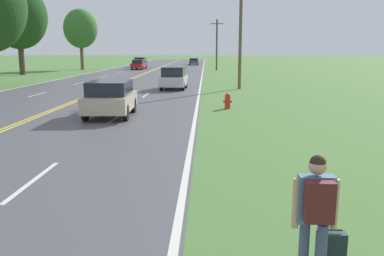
% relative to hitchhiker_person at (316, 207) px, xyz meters
% --- Properties ---
extents(hitchhiker_person, '(0.59, 0.42, 1.72)m').
position_rel_hitchhiker_person_xyz_m(hitchhiker_person, '(0.00, 0.00, 0.00)').
color(hitchhiker_person, '#475175').
rests_on(hitchhiker_person, ground).
extents(suitcase, '(0.38, 0.16, 0.68)m').
position_rel_hitchhiker_person_xyz_m(suitcase, '(0.28, 0.17, -0.74)').
color(suitcase, '#19282D').
rests_on(suitcase, ground).
extents(fire_hydrant, '(0.46, 0.30, 0.80)m').
position_rel_hitchhiker_person_xyz_m(fire_hydrant, '(-0.30, 15.90, -0.65)').
color(fire_hydrant, red).
rests_on(fire_hydrant, ground).
extents(utility_pole_midground, '(1.80, 0.24, 9.60)m').
position_rel_hitchhiker_person_xyz_m(utility_pole_midground, '(1.14, 26.52, 3.91)').
color(utility_pole_midground, brown).
rests_on(utility_pole_midground, ground).
extents(utility_pole_far, '(1.80, 0.24, 7.18)m').
position_rel_hitchhiker_person_xyz_m(utility_pole_far, '(0.07, 54.86, 2.68)').
color(utility_pole_far, brown).
rests_on(utility_pole_far, ground).
extents(tree_left_verge, '(6.57, 6.57, 10.56)m').
position_rel_hitchhiker_person_xyz_m(tree_left_verge, '(-23.41, 43.33, 5.70)').
color(tree_left_verge, '#473828').
rests_on(tree_left_verge, ground).
extents(tree_behind_sign, '(4.92, 4.92, 8.82)m').
position_rel_hitchhiker_person_xyz_m(tree_behind_sign, '(-19.92, 55.74, 4.91)').
color(tree_behind_sign, brown).
rests_on(tree_behind_sign, ground).
extents(car_champagne_hatchback_mid_near, '(2.06, 3.87, 1.62)m').
position_rel_hitchhiker_person_xyz_m(car_champagne_hatchback_mid_near, '(-5.74, 13.26, -0.19)').
color(car_champagne_hatchback_mid_near, black).
rests_on(car_champagne_hatchback_mid_near, ground).
extents(car_silver_hatchback_mid_far, '(1.98, 3.54, 1.70)m').
position_rel_hitchhiker_person_xyz_m(car_silver_hatchback_mid_far, '(-3.87, 26.09, -0.17)').
color(car_silver_hatchback_mid_far, black).
rests_on(car_silver_hatchback_mid_far, ground).
extents(car_red_sedan_receding, '(1.92, 4.78, 1.44)m').
position_rel_hitchhiker_person_xyz_m(car_red_sedan_receding, '(-11.63, 57.12, -0.30)').
color(car_red_sedan_receding, black).
rests_on(car_red_sedan_receding, ground).
extents(car_black_suv_distant, '(1.84, 4.20, 1.67)m').
position_rel_hitchhiker_person_xyz_m(car_black_suv_distant, '(-12.49, 63.90, -0.16)').
color(car_black_suv_distant, black).
rests_on(car_black_suv_distant, ground).
extents(car_dark_grey_sedan_horizon, '(1.93, 4.75, 1.30)m').
position_rel_hitchhiker_person_xyz_m(car_dark_grey_sedan_horizon, '(-3.86, 74.71, -0.37)').
color(car_dark_grey_sedan_horizon, black).
rests_on(car_dark_grey_sedan_horizon, ground).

